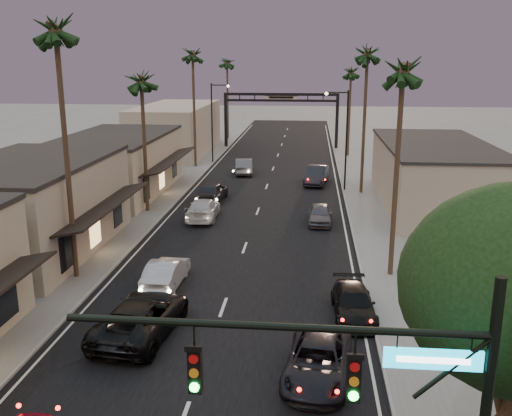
% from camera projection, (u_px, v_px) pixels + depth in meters
% --- Properties ---
extents(ground, '(200.00, 200.00, 0.00)m').
position_uv_depth(ground, '(261.00, 202.00, 47.84)').
color(ground, slate).
rests_on(ground, ground).
extents(road, '(14.00, 120.00, 0.02)m').
position_uv_depth(road, '(266.00, 189.00, 52.66)').
color(road, black).
rests_on(road, ground).
extents(sidewalk_left, '(5.00, 92.00, 0.12)m').
position_uv_depth(sidewalk_left, '(182.00, 172.00, 60.26)').
color(sidewalk_left, slate).
rests_on(sidewalk_left, ground).
extents(sidewalk_right, '(5.00, 92.00, 0.12)m').
position_uv_depth(sidewalk_right, '(363.00, 175.00, 58.50)').
color(sidewalk_right, slate).
rests_on(sidewalk_right, ground).
extents(storefront_mid, '(8.00, 14.00, 5.50)m').
position_uv_depth(storefront_mid, '(30.00, 209.00, 34.88)').
color(storefront_mid, '#A49783').
rests_on(storefront_mid, ground).
extents(storefront_far, '(8.00, 16.00, 5.00)m').
position_uv_depth(storefront_far, '(117.00, 166.00, 50.34)').
color(storefront_far, tan).
rests_on(storefront_far, ground).
extents(storefront_dist, '(8.00, 20.00, 6.00)m').
position_uv_depth(storefront_dist, '(177.00, 129.00, 72.35)').
color(storefront_dist, '#A49783').
rests_on(storefront_dist, ground).
extents(building_right, '(8.00, 18.00, 5.00)m').
position_uv_depth(building_right, '(434.00, 176.00, 45.91)').
color(building_right, '#A49783').
rests_on(building_right, ground).
extents(traffic_signal, '(8.51, 0.22, 7.80)m').
position_uv_depth(traffic_signal, '(387.00, 401.00, 11.37)').
color(traffic_signal, black).
rests_on(traffic_signal, ground).
extents(arch, '(15.20, 0.40, 7.27)m').
position_uv_depth(arch, '(281.00, 106.00, 75.31)').
color(arch, black).
rests_on(arch, ground).
extents(streetlight_right, '(2.13, 0.30, 9.00)m').
position_uv_depth(streetlight_right, '(344.00, 132.00, 50.66)').
color(streetlight_right, black).
rests_on(streetlight_right, ground).
extents(streetlight_left, '(2.13, 0.30, 9.00)m').
position_uv_depth(streetlight_left, '(214.00, 116.00, 64.46)').
color(streetlight_left, black).
rests_on(streetlight_left, ground).
extents(palm_lb, '(3.20, 3.20, 15.20)m').
position_uv_depth(palm_lb, '(55.00, 23.00, 27.91)').
color(palm_lb, '#38281C').
rests_on(palm_lb, ground).
extents(palm_lc, '(3.20, 3.20, 12.20)m').
position_uv_depth(palm_lc, '(141.00, 75.00, 42.13)').
color(palm_lc, '#38281C').
rests_on(palm_lc, ground).
extents(palm_ld, '(3.20, 3.20, 14.20)m').
position_uv_depth(palm_ld, '(192.00, 51.00, 59.92)').
color(palm_ld, '#38281C').
rests_on(palm_ld, ground).
extents(palm_ra, '(3.20, 3.20, 13.20)m').
position_uv_depth(palm_ra, '(404.00, 63.00, 28.73)').
color(palm_ra, '#38281C').
rests_on(palm_ra, ground).
extents(palm_rb, '(3.20, 3.20, 14.20)m').
position_uv_depth(palm_rb, '(368.00, 49.00, 47.73)').
color(palm_rb, '#38281C').
rests_on(palm_rb, ground).
extents(palm_rc, '(3.20, 3.20, 12.20)m').
position_uv_depth(palm_rc, '(351.00, 69.00, 67.48)').
color(palm_rc, '#38281C').
rests_on(palm_rc, ground).
extents(palm_far, '(3.20, 3.20, 13.20)m').
position_uv_depth(palm_far, '(227.00, 60.00, 82.28)').
color(palm_far, '#38281C').
rests_on(palm_far, ground).
extents(oncoming_pickup, '(3.48, 6.35, 1.69)m').
position_uv_depth(oncoming_pickup, '(141.00, 317.00, 24.69)').
color(oncoming_pickup, black).
rests_on(oncoming_pickup, ground).
extents(oncoming_silver, '(1.68, 4.56, 1.49)m').
position_uv_depth(oncoming_silver, '(166.00, 273.00, 30.03)').
color(oncoming_silver, '#A2A2A7').
rests_on(oncoming_silver, ground).
extents(oncoming_white, '(2.29, 5.33, 1.53)m').
position_uv_depth(oncoming_white, '(203.00, 209.00, 42.69)').
color(oncoming_white, '#AFAFAF').
rests_on(oncoming_white, ground).
extents(oncoming_dgrey, '(2.33, 5.10, 1.70)m').
position_uv_depth(oncoming_dgrey, '(212.00, 191.00, 47.99)').
color(oncoming_dgrey, black).
rests_on(oncoming_dgrey, ground).
extents(oncoming_grey_far, '(2.34, 5.09, 1.62)m').
position_uv_depth(oncoming_grey_far, '(244.00, 166.00, 59.39)').
color(oncoming_grey_far, '#545459').
rests_on(oncoming_grey_far, ground).
extents(curbside_near, '(2.89, 5.27, 1.40)m').
position_uv_depth(curbside_near, '(318.00, 361.00, 21.35)').
color(curbside_near, black).
rests_on(curbside_near, ground).
extents(curbside_black, '(2.10, 4.67, 1.33)m').
position_uv_depth(curbside_black, '(353.00, 303.00, 26.49)').
color(curbside_black, black).
rests_on(curbside_black, ground).
extents(curbside_grey, '(1.68, 4.11, 1.40)m').
position_uv_depth(curbside_grey, '(320.00, 214.00, 41.49)').
color(curbside_grey, '#504F54').
rests_on(curbside_grey, ground).
extents(curbside_far, '(2.51, 5.41, 1.72)m').
position_uv_depth(curbside_far, '(316.00, 175.00, 54.53)').
color(curbside_far, black).
rests_on(curbside_far, ground).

